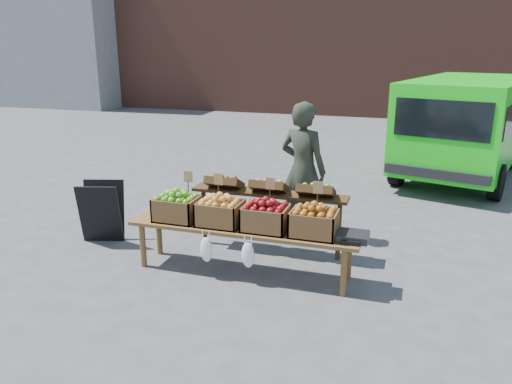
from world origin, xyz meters
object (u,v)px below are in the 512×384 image
(display_bench, at_px, (243,250))
(crate_green_apples, at_px, (314,223))
(vendor, at_px, (303,170))
(weighing_scale, at_px, (353,236))
(chalkboard_sign, at_px, (102,212))
(crate_golden_apples, at_px, (177,209))
(crate_russet_pears, at_px, (220,213))
(back_table, at_px, (269,213))
(delivery_van, at_px, (465,129))
(crate_red_apples, at_px, (266,218))

(display_bench, relative_size, crate_green_apples, 5.40)
(vendor, xyz_separation_m, weighing_scale, (0.88, -1.43, -0.32))
(chalkboard_sign, height_order, weighing_scale, chalkboard_sign)
(vendor, xyz_separation_m, crate_golden_apples, (-1.20, -1.43, -0.22))
(display_bench, bearing_deg, crate_golden_apples, 180.00)
(chalkboard_sign, bearing_deg, crate_russet_pears, -27.61)
(back_table, height_order, display_bench, back_table)
(crate_golden_apples, height_order, weighing_scale, crate_golden_apples)
(back_table, height_order, crate_russet_pears, back_table)
(delivery_van, xyz_separation_m, chalkboard_sign, (-4.87, -5.21, -0.56))
(vendor, bearing_deg, chalkboard_sign, 40.71)
(chalkboard_sign, bearing_deg, back_table, -7.56)
(display_bench, height_order, crate_russet_pears, crate_russet_pears)
(vendor, relative_size, crate_russet_pears, 3.74)
(back_table, height_order, crate_green_apples, back_table)
(back_table, xyz_separation_m, weighing_scale, (1.15, -0.72, 0.09))
(delivery_van, xyz_separation_m, weighing_scale, (-1.48, -5.57, -0.36))
(vendor, height_order, crate_red_apples, vendor)
(back_table, relative_size, display_bench, 0.78)
(back_table, xyz_separation_m, crate_red_apples, (0.17, -0.72, 0.19))
(delivery_van, height_order, crate_red_apples, delivery_van)
(back_table, relative_size, crate_golden_apples, 4.20)
(vendor, height_order, crate_russet_pears, vendor)
(chalkboard_sign, bearing_deg, vendor, 6.31)
(vendor, height_order, crate_golden_apples, vendor)
(vendor, height_order, display_bench, vendor)
(delivery_van, distance_m, weighing_scale, 5.77)
(crate_green_apples, bearing_deg, display_bench, 180.00)
(delivery_van, xyz_separation_m, vendor, (-2.35, -4.14, -0.04))
(display_bench, distance_m, weighing_scale, 1.29)
(display_bench, bearing_deg, vendor, 75.28)
(vendor, distance_m, crate_green_apples, 1.51)
(vendor, relative_size, back_table, 0.89)
(delivery_van, bearing_deg, display_bench, -100.77)
(display_bench, xyz_separation_m, crate_golden_apples, (-0.82, 0.00, 0.42))
(delivery_van, relative_size, crate_green_apples, 8.70)
(weighing_scale, bearing_deg, chalkboard_sign, 173.93)
(chalkboard_sign, height_order, crate_russet_pears, crate_russet_pears)
(chalkboard_sign, distance_m, crate_green_apples, 3.00)
(display_bench, relative_size, weighing_scale, 7.94)
(delivery_van, relative_size, back_table, 2.07)
(back_table, relative_size, crate_red_apples, 4.20)
(chalkboard_sign, relative_size, display_bench, 0.31)
(delivery_van, xyz_separation_m, back_table, (-2.63, -4.85, -0.45))
(back_table, bearing_deg, delivery_van, 61.55)
(chalkboard_sign, relative_size, back_table, 0.40)
(vendor, bearing_deg, display_bench, 93.01)
(crate_red_apples, relative_size, weighing_scale, 1.47)
(back_table, height_order, crate_red_apples, back_table)
(chalkboard_sign, height_order, display_bench, chalkboard_sign)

